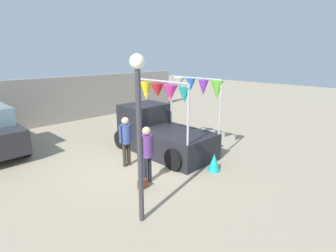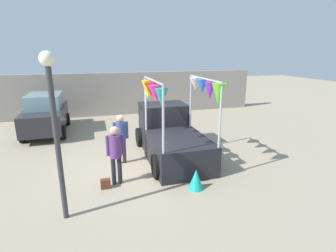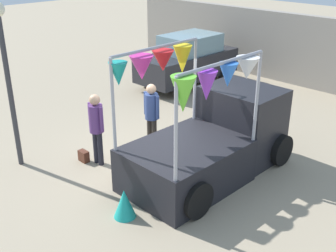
{
  "view_description": "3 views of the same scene",
  "coord_description": "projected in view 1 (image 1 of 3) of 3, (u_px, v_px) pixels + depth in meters",
  "views": [
    {
      "loc": [
        -5.67,
        -6.73,
        3.81
      ],
      "look_at": [
        0.5,
        -0.55,
        1.42
      ],
      "focal_mm": 28.0,
      "sensor_mm": 36.0,
      "label": 1
    },
    {
      "loc": [
        -1.44,
        -8.33,
        3.8
      ],
      "look_at": [
        0.81,
        -0.55,
        1.51
      ],
      "focal_mm": 28.0,
      "sensor_mm": 36.0,
      "label": 2
    },
    {
      "loc": [
        6.69,
        -6.3,
        4.94
      ],
      "look_at": [
        0.64,
        -0.27,
        1.23
      ],
      "focal_mm": 45.0,
      "sensor_mm": 36.0,
      "label": 3
    }
  ],
  "objects": [
    {
      "name": "brick_boundary_wall",
      "position": [
        53.0,
        101.0,
        14.64
      ],
      "size": [
        18.0,
        0.36,
        2.6
      ],
      "primitive_type": "cube",
      "color": "gray",
      "rests_on": "ground"
    },
    {
      "name": "handbag",
      "position": [
        143.0,
        184.0,
        7.67
      ],
      "size": [
        0.28,
        0.16,
        0.28
      ],
      "primitive_type": "cube",
      "color": "#592D1E",
      "rests_on": "ground"
    },
    {
      "name": "person_customer",
      "position": [
        147.0,
        149.0,
        7.8
      ],
      "size": [
        0.53,
        0.34,
        1.78
      ],
      "color": "black",
      "rests_on": "ground"
    },
    {
      "name": "person_vendor",
      "position": [
        126.0,
        137.0,
        9.03
      ],
      "size": [
        0.53,
        0.34,
        1.76
      ],
      "color": "#2D2823",
      "rests_on": "ground"
    },
    {
      "name": "vendor_truck",
      "position": [
        160.0,
        130.0,
        10.53
      ],
      "size": [
        2.39,
        4.09,
        2.99
      ],
      "color": "black",
      "rests_on": "ground"
    },
    {
      "name": "street_lamp",
      "position": [
        139.0,
        118.0,
        5.59
      ],
      "size": [
        0.32,
        0.32,
        3.84
      ],
      "color": "#333338",
      "rests_on": "ground"
    },
    {
      "name": "folded_kite_bundle_teal",
      "position": [
        214.0,
        162.0,
        8.82
      ],
      "size": [
        0.47,
        0.47,
        0.6
      ],
      "primitive_type": "cone",
      "rotation": [
        0.0,
        0.0,
        3.06
      ],
      "color": "teal",
      "rests_on": "ground"
    },
    {
      "name": "ground_plane",
      "position": [
        148.0,
        164.0,
        9.46
      ],
      "size": [
        60.0,
        60.0,
        0.0
      ],
      "primitive_type": "plane",
      "color": "gray"
    }
  ]
}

